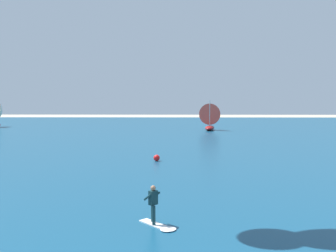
% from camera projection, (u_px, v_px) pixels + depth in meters
% --- Properties ---
extents(ocean, '(160.00, 90.00, 0.10)m').
position_uv_depth(ocean, '(173.00, 136.00, 52.95)').
color(ocean, navy).
rests_on(ocean, ground).
extents(kitesurfer, '(1.75, 1.81, 1.67)m').
position_uv_depth(kitesurfer, '(156.00, 211.00, 15.93)').
color(kitesurfer, white).
rests_on(kitesurfer, ocean).
extents(sailboat_center_horizon, '(3.67, 4.22, 4.78)m').
position_uv_depth(sailboat_center_horizon, '(210.00, 116.00, 61.04)').
color(sailboat_center_horizon, maroon).
rests_on(sailboat_center_horizon, ocean).
extents(marker_buoy, '(0.53, 0.53, 0.53)m').
position_uv_depth(marker_buoy, '(157.00, 158.00, 31.84)').
color(marker_buoy, red).
rests_on(marker_buoy, ocean).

